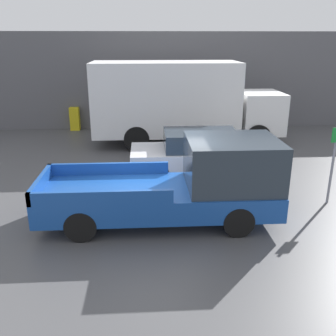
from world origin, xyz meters
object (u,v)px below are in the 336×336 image
at_px(pickup_truck, 186,184).
at_px(delivery_truck, 179,101).
at_px(parking_sign, 333,159).
at_px(car, 198,152).
at_px(newspaper_box, 75,119).

relative_size(pickup_truck, delivery_truck, 0.73).
bearing_deg(parking_sign, pickup_truck, -169.26).
xyz_separation_m(car, newspaper_box, (-5.24, 6.79, -0.20)).
distance_m(pickup_truck, parking_sign, 4.16).
relative_size(pickup_truck, newspaper_box, 5.12).
relative_size(car, newspaper_box, 3.86).
bearing_deg(car, pickup_truck, -102.70).
bearing_deg(car, delivery_truck, 94.14).
xyz_separation_m(parking_sign, newspaper_box, (-8.56, 9.38, -0.70)).
xyz_separation_m(car, delivery_truck, (-0.28, 3.93, 1.09)).
bearing_deg(pickup_truck, car, 77.30).
distance_m(parking_sign, newspaper_box, 12.72).
bearing_deg(pickup_truck, parking_sign, 10.74).
height_order(pickup_truck, delivery_truck, delivery_truck).
relative_size(delivery_truck, parking_sign, 3.55).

